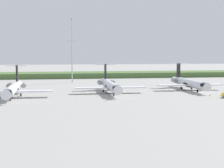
% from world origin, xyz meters
% --- Properties ---
extents(ground_plane, '(500.00, 500.00, 0.00)m').
position_xyz_m(ground_plane, '(0.00, 30.00, 0.00)').
color(ground_plane, '#9E9B96').
extents(grass_berm, '(320.00, 20.00, 2.65)m').
position_xyz_m(grass_berm, '(0.00, 79.10, 1.32)').
color(grass_berm, '#4C6B38').
rests_on(grass_berm, ground).
extents(regional_jet_nearest, '(22.81, 31.00, 9.00)m').
position_xyz_m(regional_jet_nearest, '(-29.99, 0.52, 2.54)').
color(regional_jet_nearest, silver).
rests_on(regional_jet_nearest, ground).
extents(regional_jet_second, '(22.81, 31.00, 9.00)m').
position_xyz_m(regional_jet_second, '(-0.48, 6.89, 2.54)').
color(regional_jet_second, silver).
rests_on(regional_jet_second, ground).
extents(regional_jet_third, '(22.81, 31.00, 9.00)m').
position_xyz_m(regional_jet_third, '(28.08, 11.55, 2.54)').
color(regional_jet_third, silver).
rests_on(regional_jet_third, ground).
extents(antenna_mast, '(4.40, 0.50, 27.60)m').
position_xyz_m(antenna_mast, '(-10.71, 48.70, 11.38)').
color(antenna_mast, '#B2B2B7').
rests_on(antenna_mast, ground).
extents(safety_cone_front_marker, '(0.44, 0.44, 0.55)m').
position_xyz_m(safety_cone_front_marker, '(27.90, -6.11, 0.28)').
color(safety_cone_front_marker, orange).
rests_on(safety_cone_front_marker, ground).
extents(safety_cone_mid_marker, '(0.44, 0.44, 0.55)m').
position_xyz_m(safety_cone_mid_marker, '(31.35, -6.43, 0.28)').
color(safety_cone_mid_marker, orange).
rests_on(safety_cone_mid_marker, ground).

